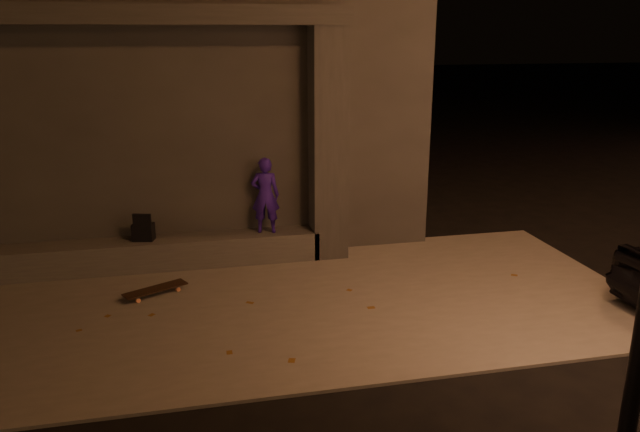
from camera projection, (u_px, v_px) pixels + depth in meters
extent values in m
plane|color=black|center=(249.00, 392.00, 6.40)|extent=(120.00, 120.00, 0.00)
cube|color=#69655C|center=(233.00, 309.00, 8.27)|extent=(11.00, 4.40, 0.04)
cube|color=#383533|center=(153.00, 85.00, 11.54)|extent=(9.00, 5.00, 5.20)
cube|color=#4C4A45|center=(124.00, 255.00, 9.53)|extent=(6.00, 0.55, 0.45)
cube|color=#383533|center=(328.00, 145.00, 9.74)|extent=(0.55, 0.55, 3.60)
cube|color=#383533|center=(176.00, 15.00, 8.78)|extent=(5.00, 0.70, 0.28)
imported|color=#331690|center=(265.00, 195.00, 9.74)|extent=(0.49, 0.37, 1.20)
cube|color=black|center=(143.00, 232.00, 9.49)|extent=(0.35, 0.27, 0.26)
cube|color=black|center=(142.00, 218.00, 9.43)|extent=(0.28, 0.10, 0.18)
cube|color=black|center=(155.00, 289.00, 8.63)|extent=(0.89, 0.61, 0.02)
cylinder|color=#DB8757|center=(172.00, 286.00, 8.89)|extent=(0.07, 0.06, 0.06)
cylinder|color=#DB8757|center=(178.00, 289.00, 8.76)|extent=(0.07, 0.06, 0.06)
cylinder|color=#DB8757|center=(133.00, 296.00, 8.52)|extent=(0.07, 0.06, 0.06)
cylinder|color=#DB8757|center=(138.00, 300.00, 8.40)|extent=(0.07, 0.06, 0.06)
cube|color=#99999E|center=(175.00, 285.00, 8.81)|extent=(0.13, 0.19, 0.02)
cube|color=#99999E|center=(135.00, 296.00, 8.45)|extent=(0.13, 0.19, 0.02)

